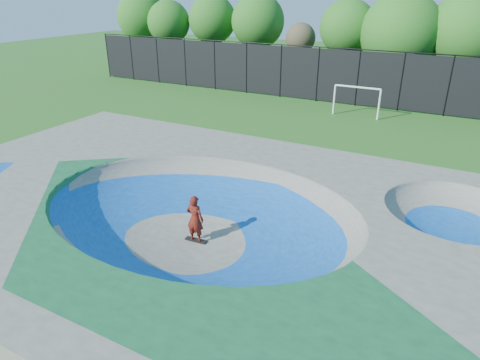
# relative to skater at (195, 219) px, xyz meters

# --- Properties ---
(ground) EXTENTS (120.00, 120.00, 0.00)m
(ground) POSITION_rel_skater_xyz_m (0.13, 0.04, -0.86)
(ground) COLOR #215818
(ground) RESTS_ON ground
(skate_deck) EXTENTS (22.00, 14.00, 1.50)m
(skate_deck) POSITION_rel_skater_xyz_m (0.13, 0.04, -0.11)
(skate_deck) COLOR gray
(skate_deck) RESTS_ON ground
(skater) EXTENTS (0.65, 0.44, 1.71)m
(skater) POSITION_rel_skater_xyz_m (0.00, 0.00, 0.00)
(skater) COLOR #B1230E
(skater) RESTS_ON ground
(skateboard) EXTENTS (0.80, 0.28, 0.05)m
(skateboard) POSITION_rel_skater_xyz_m (0.00, 0.00, -0.83)
(skateboard) COLOR black
(skateboard) RESTS_ON ground
(soccer_goal) EXTENTS (3.11, 0.12, 2.05)m
(soccer_goal) POSITION_rel_skater_xyz_m (0.87, 18.04, 0.57)
(soccer_goal) COLOR white
(soccer_goal) RESTS_ON ground
(fence) EXTENTS (48.09, 0.09, 4.04)m
(fence) POSITION_rel_skater_xyz_m (0.13, 21.04, 1.24)
(fence) COLOR black
(fence) RESTS_ON ground
(treeline) EXTENTS (53.30, 7.11, 7.89)m
(treeline) POSITION_rel_skater_xyz_m (2.40, 26.21, 4.10)
(treeline) COLOR #493324
(treeline) RESTS_ON ground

